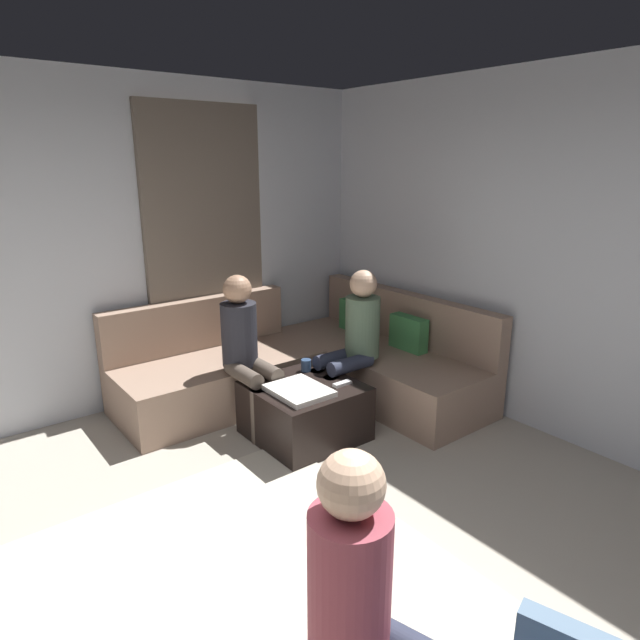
{
  "coord_description": "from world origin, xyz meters",
  "views": [
    {
      "loc": [
        1.57,
        -0.87,
        2.04
      ],
      "look_at": [
        -1.63,
        1.63,
        0.85
      ],
      "focal_mm": 30.8,
      "sensor_mm": 36.0,
      "label": 1
    }
  ],
  "objects": [
    {
      "name": "wall_back",
      "position": [
        0.0,
        2.94,
        1.35
      ],
      "size": [
        6.0,
        0.12,
        2.7
      ],
      "primitive_type": "cube",
      "color": "silver",
      "rests_on": "ground_plane"
    },
    {
      "name": "wall_left",
      "position": [
        -2.94,
        0.0,
        1.35
      ],
      "size": [
        0.12,
        6.0,
        2.7
      ],
      "primitive_type": "cube",
      "color": "silver",
      "rests_on": "ground_plane"
    },
    {
      "name": "curtain_panel",
      "position": [
        -2.84,
        1.3,
        1.25
      ],
      "size": [
        0.06,
        1.1,
        2.5
      ],
      "primitive_type": "cube",
      "color": "#726659",
      "rests_on": "ground_plane"
    },
    {
      "name": "area_rug",
      "position": [
        -0.2,
        0.1,
        0.01
      ],
      "size": [
        2.6,
        2.2,
        0.01
      ],
      "primitive_type": "cube",
      "color": "beige",
      "rests_on": "ground_plane"
    },
    {
      "name": "sectional_couch",
      "position": [
        -2.08,
        1.88,
        0.28
      ],
      "size": [
        2.1,
        2.55,
        0.87
      ],
      "color": "#9E7F6B",
      "rests_on": "ground_plane"
    },
    {
      "name": "ottoman",
      "position": [
        -1.5,
        1.38,
        0.21
      ],
      "size": [
        0.76,
        0.76,
        0.42
      ],
      "primitive_type": "cube",
      "color": "black",
      "rests_on": "ground_plane"
    },
    {
      "name": "folded_blanket",
      "position": [
        -1.4,
        1.26,
        0.44
      ],
      "size": [
        0.44,
        0.36,
        0.04
      ],
      "primitive_type": "cube",
      "color": "white",
      "rests_on": "ottoman"
    },
    {
      "name": "coffee_mug",
      "position": [
        -1.72,
        1.56,
        0.47
      ],
      "size": [
        0.08,
        0.08,
        0.1
      ],
      "primitive_type": "cylinder",
      "color": "#334C72",
      "rests_on": "ottoman"
    },
    {
      "name": "game_remote",
      "position": [
        -1.32,
        1.6,
        0.43
      ],
      "size": [
        0.05,
        0.15,
        0.02
      ],
      "primitive_type": "cube",
      "color": "white",
      "rests_on": "ottoman"
    },
    {
      "name": "person_on_couch_back",
      "position": [
        -1.58,
        1.93,
        0.66
      ],
      "size": [
        0.3,
        0.6,
        1.2
      ],
      "rotation": [
        0.0,
        0.0,
        3.14
      ],
      "color": "#2D3347",
      "rests_on": "ground_plane"
    },
    {
      "name": "person_on_couch_side",
      "position": [
        -1.93,
        1.14,
        0.66
      ],
      "size": [
        0.6,
        0.3,
        1.2
      ],
      "rotation": [
        0.0,
        0.0,
        -1.57
      ],
      "color": "brown",
      "rests_on": "ground_plane"
    },
    {
      "name": "person_on_armchair",
      "position": [
        0.55,
        0.15,
        0.64
      ],
      "size": [
        0.61,
        0.41,
        1.18
      ],
      "rotation": [
        0.0,
        0.0,
        5.01
      ],
      "color": "#2D3347",
      "rests_on": "ground_plane"
    }
  ]
}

